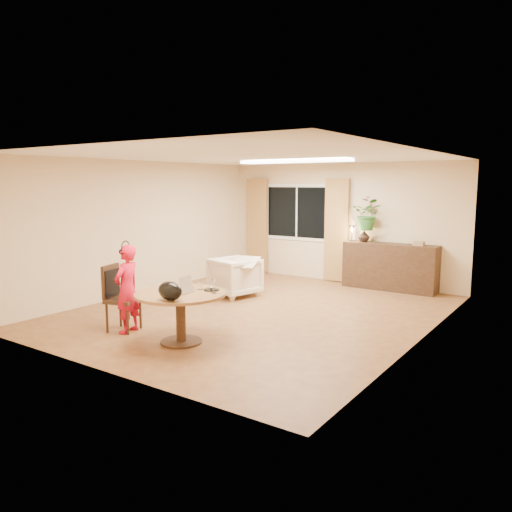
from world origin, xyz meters
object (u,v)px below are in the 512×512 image
(dining_chair, at_px, (123,298))
(armchair, at_px, (235,277))
(dining_table, at_px, (181,303))
(sideboard, at_px, (390,267))
(child, at_px, (127,289))

(dining_chair, distance_m, armchair, 2.79)
(armchair, bearing_deg, dining_table, 126.49)
(dining_table, relative_size, sideboard, 0.65)
(dining_chair, relative_size, child, 0.76)
(dining_table, relative_size, dining_chair, 1.26)
(dining_table, xyz_separation_m, child, (-0.97, -0.08, 0.09))
(dining_table, height_order, child, child)
(dining_chair, xyz_separation_m, sideboard, (2.24, 5.03, -0.02))
(armchair, relative_size, sideboard, 0.43)
(dining_table, xyz_separation_m, sideboard, (1.15, 4.97, -0.08))
(child, xyz_separation_m, sideboard, (2.12, 5.05, -0.17))
(sideboard, bearing_deg, dining_chair, -114.04)
(armchair, bearing_deg, dining_chair, 104.80)
(armchair, distance_m, sideboard, 3.19)
(dining_chair, xyz_separation_m, armchair, (-0.03, 2.79, -0.12))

